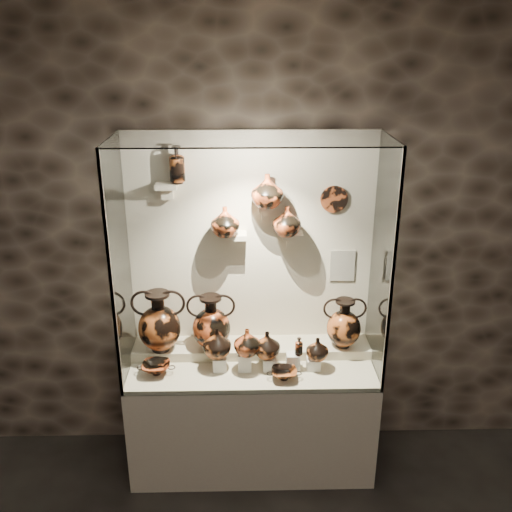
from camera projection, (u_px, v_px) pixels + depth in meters
The scene contains 36 objects.
wall_back at pixel (251, 245), 3.97m from camera, with size 5.00×0.02×3.20m, color black.
plinth at pixel (252, 416), 4.11m from camera, with size 1.70×0.60×0.80m, color beige.
front_tier at pixel (252, 367), 3.96m from camera, with size 1.68×0.58×0.03m, color #C4B798.
rear_tier at pixel (252, 350), 4.11m from camera, with size 1.70×0.25×0.10m, color #C4B798.
back_panel at pixel (251, 246), 3.96m from camera, with size 1.70×0.03×1.60m, color beige.
glass_front at pixel (252, 281), 3.39m from camera, with size 1.70×0.01×1.60m, color white.
glass_left at pixel (120, 264), 3.65m from camera, with size 0.01×0.60×1.60m, color white.
glass_right at pixel (382, 262), 3.69m from camera, with size 0.01×0.60×1.60m, color white.
glass_top at pixel (251, 139), 3.38m from camera, with size 1.70×0.60×0.01m, color white.
frame_post_left at pixel (111, 282), 3.38m from camera, with size 0.02×0.02×1.60m, color gray.
frame_post_right at pixel (392, 280), 3.42m from camera, with size 0.02×0.02×1.60m, color gray.
pedestal_a at pixel (220, 363), 3.88m from camera, with size 0.09×0.09×0.10m, color beige.
pedestal_b at pixel (245, 361), 3.88m from camera, with size 0.09×0.09×0.13m, color beige.
pedestal_c at pixel (270, 363), 3.89m from camera, with size 0.09×0.09×0.09m, color beige.
pedestal_d at pixel (293, 361), 3.89m from camera, with size 0.09×0.09×0.12m, color beige.
pedestal_e at pixel (313, 363), 3.90m from camera, with size 0.09×0.09×0.08m, color beige.
bracket_ul at pixel (167, 186), 3.72m from camera, with size 0.14×0.12×0.04m, color beige.
bracket_ca at pixel (236, 236), 3.85m from camera, with size 0.14×0.12×0.04m, color beige.
bracket_cb at pixel (266, 207), 3.78m from camera, with size 0.10×0.12×0.04m, color beige.
bracket_cc at pixel (292, 235), 3.86m from camera, with size 0.14×0.12×0.04m, color beige.
amphora_left at pixel (159, 321), 3.94m from camera, with size 0.36×0.36×0.44m, color #A24C1F, non-canonical shape.
amphora_mid at pixel (211, 322), 3.97m from camera, with size 0.32×0.32×0.40m, color #B5471F, non-canonical shape.
amphora_right at pixel (344, 323), 4.00m from camera, with size 0.29×0.29×0.36m, color #A24C1F, non-canonical shape.
jug_a at pixel (217, 343), 3.84m from camera, with size 0.19×0.19×0.20m, color #A24C1F.
jug_b at pixel (247, 342), 3.81m from camera, with size 0.18×0.18×0.19m, color #B5471F.
jug_c at pixel (267, 344), 3.85m from camera, with size 0.18×0.18×0.19m, color #A24C1F.
jug_e at pixel (317, 349), 3.85m from camera, with size 0.15×0.15×0.16m, color #A24C1F.
lekythos_small at pixel (299, 345), 3.83m from camera, with size 0.06×0.06×0.15m, color #B5471F, non-canonical shape.
kylix_left at pixel (156, 367), 3.84m from camera, with size 0.24×0.21×0.10m, color #B5471F, non-canonical shape.
kylix_right at pixel (284, 373), 3.78m from camera, with size 0.22×0.19×0.09m, color #A24C1F, non-canonical shape.
lekythos_tall at pixel (177, 163), 3.65m from camera, with size 0.11×0.11×0.27m, color #A24C1F, non-canonical shape.
ovoid_vase_a at pixel (225, 221), 3.77m from camera, with size 0.19×0.19×0.20m, color #B5471F.
ovoid_vase_b at pixel (267, 191), 3.69m from camera, with size 0.21×0.21×0.22m, color #B5471F.
ovoid_vase_c at pixel (287, 221), 3.78m from camera, with size 0.19×0.19×0.20m, color #B5471F.
wall_plate at pixel (334, 199), 3.83m from camera, with size 0.19×0.19×0.02m, color #B34D23.
info_placard at pixel (342, 266), 4.01m from camera, with size 0.17×0.01×0.23m, color beige.
Camera 1 is at (-0.05, -1.22, 2.99)m, focal length 40.00 mm.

